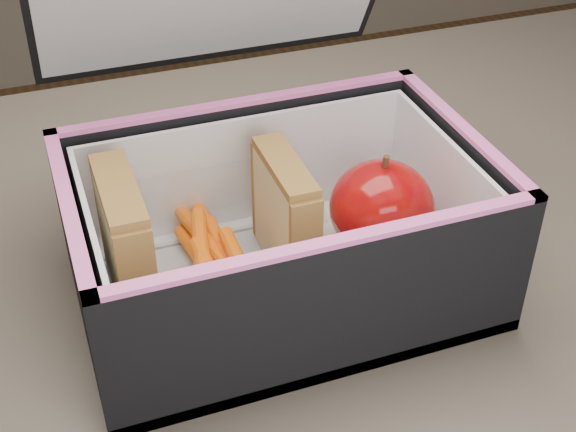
{
  "coord_description": "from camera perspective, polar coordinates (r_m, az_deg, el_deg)",
  "views": [
    {
      "loc": [
        -0.21,
        -0.49,
        1.18
      ],
      "look_at": [
        -0.04,
        -0.02,
        0.81
      ],
      "focal_mm": 50.0,
      "sensor_mm": 36.0,
      "label": 1
    }
  ],
  "objects": [
    {
      "name": "red_apple",
      "position": [
        0.64,
        6.67,
        0.55
      ],
      "size": [
        0.08,
        0.08,
        0.09
      ],
      "rotation": [
        0.0,
        0.0,
        -0.01
      ],
      "color": "maroon",
      "rests_on": "paper_napkin"
    },
    {
      "name": "kitchen_table",
      "position": [
        0.74,
        2.2,
        -8.53
      ],
      "size": [
        1.2,
        0.8,
        0.75
      ],
      "color": "brown",
      "rests_on": "ground"
    },
    {
      "name": "sandwich_right",
      "position": [
        0.62,
        -0.2,
        0.06
      ],
      "size": [
        0.02,
        0.09,
        0.1
      ],
      "color": "tan",
      "rests_on": "plastic_tub"
    },
    {
      "name": "plastic_tub",
      "position": [
        0.61,
        -5.6,
        -2.34
      ],
      "size": [
        0.17,
        0.12,
        0.07
      ],
      "primitive_type": null,
      "color": "white",
      "rests_on": "lunch_bag"
    },
    {
      "name": "carrot_sticks",
      "position": [
        0.62,
        -5.22,
        -3.52
      ],
      "size": [
        0.05,
        0.16,
        0.03
      ],
      "color": "orange",
      "rests_on": "plastic_tub"
    },
    {
      "name": "sandwich_left",
      "position": [
        0.59,
        -11.43,
        -2.01
      ],
      "size": [
        0.03,
        0.09,
        0.1
      ],
      "color": "tan",
      "rests_on": "plastic_tub"
    },
    {
      "name": "lunch_bag",
      "position": [
        0.61,
        -0.73,
        -0.22
      ],
      "size": [
        0.31,
        0.31,
        0.29
      ],
      "color": "black",
      "rests_on": "kitchen_table"
    },
    {
      "name": "paper_napkin",
      "position": [
        0.67,
        6.45,
        -2.22
      ],
      "size": [
        0.08,
        0.08,
        0.01
      ],
      "primitive_type": "cube",
      "rotation": [
        0.0,
        0.0,
        0.03
      ],
      "color": "white",
      "rests_on": "lunch_bag"
    }
  ]
}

